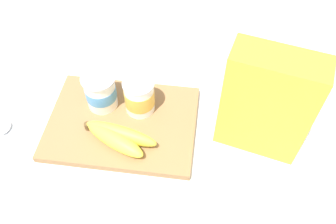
{
  "coord_description": "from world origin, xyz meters",
  "views": [
    {
      "loc": [
        0.17,
        -0.48,
        0.68
      ],
      "look_at": [
        0.11,
        0.0,
        0.07
      ],
      "focal_mm": 38.26,
      "sensor_mm": 36.0,
      "label": 1
    }
  ],
  "objects_px": {
    "cereal_box": "(266,103)",
    "yogurt_cup_front": "(101,91)",
    "cutting_board": "(122,123)",
    "spoon": "(11,120)",
    "yogurt_cup_back": "(139,96)",
    "banana_bunch": "(117,136)"
  },
  "relations": [
    {
      "from": "cereal_box",
      "to": "spoon",
      "type": "relative_size",
      "value": 1.88
    },
    {
      "from": "yogurt_cup_front",
      "to": "spoon",
      "type": "bearing_deg",
      "value": -162.04
    },
    {
      "from": "cutting_board",
      "to": "yogurt_cup_back",
      "type": "bearing_deg",
      "value": 49.76
    },
    {
      "from": "cereal_box",
      "to": "banana_bunch",
      "type": "distance_m",
      "value": 0.32
    },
    {
      "from": "cutting_board",
      "to": "yogurt_cup_back",
      "type": "distance_m",
      "value": 0.08
    },
    {
      "from": "cutting_board",
      "to": "yogurt_cup_front",
      "type": "relative_size",
      "value": 3.76
    },
    {
      "from": "yogurt_cup_back",
      "to": "cereal_box",
      "type": "bearing_deg",
      "value": -8.14
    },
    {
      "from": "cereal_box",
      "to": "spoon",
      "type": "height_order",
      "value": "cereal_box"
    },
    {
      "from": "cutting_board",
      "to": "spoon",
      "type": "xyz_separation_m",
      "value": [
        -0.26,
        -0.02,
        -0.0
      ]
    },
    {
      "from": "cereal_box",
      "to": "yogurt_cup_front",
      "type": "distance_m",
      "value": 0.37
    },
    {
      "from": "yogurt_cup_back",
      "to": "banana_bunch",
      "type": "relative_size",
      "value": 0.5
    },
    {
      "from": "cutting_board",
      "to": "cereal_box",
      "type": "height_order",
      "value": "cereal_box"
    },
    {
      "from": "cereal_box",
      "to": "spoon",
      "type": "bearing_deg",
      "value": -164.13
    },
    {
      "from": "yogurt_cup_front",
      "to": "yogurt_cup_back",
      "type": "relative_size",
      "value": 1.03
    },
    {
      "from": "yogurt_cup_front",
      "to": "yogurt_cup_back",
      "type": "bearing_deg",
      "value": -1.01
    },
    {
      "from": "cutting_board",
      "to": "spoon",
      "type": "relative_size",
      "value": 2.53
    },
    {
      "from": "cutting_board",
      "to": "banana_bunch",
      "type": "distance_m",
      "value": 0.06
    },
    {
      "from": "cutting_board",
      "to": "banana_bunch",
      "type": "height_order",
      "value": "banana_bunch"
    },
    {
      "from": "yogurt_cup_front",
      "to": "spoon",
      "type": "height_order",
      "value": "yogurt_cup_front"
    },
    {
      "from": "yogurt_cup_front",
      "to": "yogurt_cup_back",
      "type": "height_order",
      "value": "yogurt_cup_front"
    },
    {
      "from": "spoon",
      "to": "yogurt_cup_back",
      "type": "bearing_deg",
      "value": 12.4
    },
    {
      "from": "yogurt_cup_back",
      "to": "banana_bunch",
      "type": "xyz_separation_m",
      "value": [
        -0.03,
        -0.1,
        -0.02
      ]
    }
  ]
}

